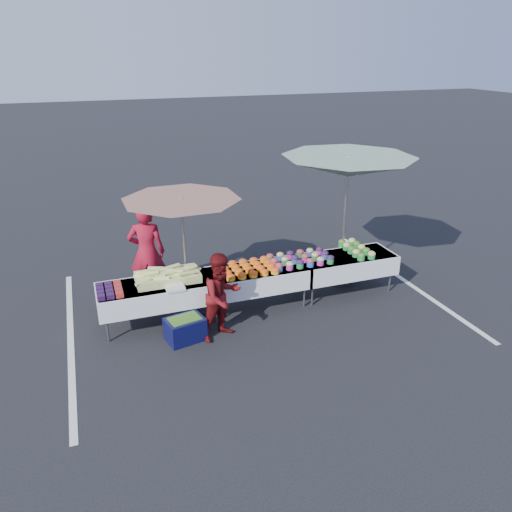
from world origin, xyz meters
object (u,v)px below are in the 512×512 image
object	(u,v)px
vendor	(147,252)
table_left	(154,293)
customer	(222,296)
storage_bin	(185,329)
table_right	(346,264)
umbrella_left	(182,209)
umbrella_right	(348,168)
table_center	(256,278)

from	to	relation	value
vendor	table_left	bearing A→B (deg)	101.27
customer	storage_bin	bearing A→B (deg)	149.75
table_right	customer	distance (m)	2.75
table_right	umbrella_left	bearing A→B (deg)	172.34
table_left	customer	distance (m)	1.22
table_left	storage_bin	size ratio (longest dim) A/B	2.78
table_left	umbrella_left	world-z (taller)	umbrella_left
umbrella_right	vendor	bearing A→B (deg)	170.42
customer	umbrella_left	xyz separation A→B (m)	(-0.33, 1.15, 1.15)
umbrella_left	storage_bin	bearing A→B (deg)	-104.44
umbrella_right	storage_bin	distance (m)	4.15
customer	umbrella_left	distance (m)	1.66
umbrella_left	table_right	bearing A→B (deg)	-7.66
umbrella_right	storage_bin	bearing A→B (deg)	-162.41
table_left	umbrella_right	xyz separation A→B (m)	(3.76, 0.43, 1.73)
table_left	table_right	world-z (taller)	same
table_left	umbrella_left	size ratio (longest dim) A/B	0.71
umbrella_right	customer	bearing A→B (deg)	-157.18
umbrella_right	table_right	bearing A→B (deg)	-110.24
vendor	umbrella_left	bearing A→B (deg)	145.44
table_center	umbrella_left	size ratio (longest dim) A/B	0.71
table_center	vendor	bearing A→B (deg)	148.82
table_right	vendor	bearing A→B (deg)	163.43
table_left	table_right	distance (m)	3.60
customer	vendor	bearing A→B (deg)	95.64
umbrella_right	umbrella_left	bearing A→B (deg)	-179.48
table_left	table_center	distance (m)	1.80
vendor	umbrella_left	world-z (taller)	umbrella_left
umbrella_left	umbrella_right	size ratio (longest dim) A/B	0.84
table_left	table_right	xyz separation A→B (m)	(3.60, 0.00, 0.00)
vendor	storage_bin	size ratio (longest dim) A/B	2.71
table_center	vendor	distance (m)	2.06
vendor	storage_bin	distance (m)	1.87
table_center	storage_bin	world-z (taller)	table_center
table_center	table_left	bearing A→B (deg)	180.00
table_center	table_right	bearing A→B (deg)	0.00
vendor	customer	distance (m)	2.02
vendor	umbrella_left	size ratio (longest dim) A/B	0.70
vendor	customer	world-z (taller)	vendor
table_left	storage_bin	xyz separation A→B (m)	(0.36, -0.65, -0.38)
customer	table_right	bearing A→B (deg)	-4.96
umbrella_left	storage_bin	size ratio (longest dim) A/B	3.89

